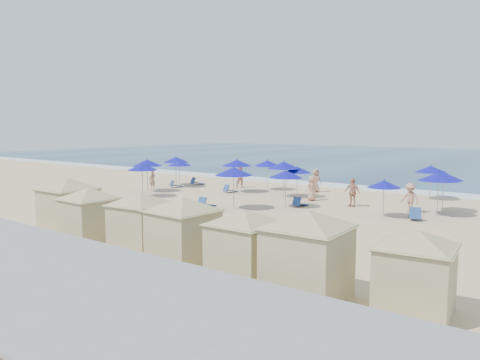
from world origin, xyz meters
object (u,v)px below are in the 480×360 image
(cabana_2, at_px, (141,215))
(cabana_4, at_px, (244,236))
(cabana_5, at_px, (308,243))
(umbrella_3, at_px, (142,167))
(umbrella_9, at_px, (431,169))
(beachgoer_0, at_px, (152,180))
(umbrella_10, at_px, (444,176))
(umbrella_5, at_px, (297,170))
(beachgoer_1, at_px, (241,177))
(beachgoer_4, at_px, (316,180))
(trash_bin, at_px, (185,209))
(umbrella_11, at_px, (384,184))
(umbrella_0, at_px, (176,160))
(umbrella_12, at_px, (267,163))
(umbrella_13, at_px, (439,177))
(cabana_6, at_px, (416,261))
(umbrella_8, at_px, (286,174))
(beachgoer_3, at_px, (410,198))
(umbrella_7, at_px, (284,165))
(cabana_1, at_px, (89,208))
(umbrella_4, at_px, (237,163))
(cabana_0, at_px, (68,199))
(umbrella_6, at_px, (234,171))
(umbrella_2, at_px, (179,163))
(beachgoer_2, at_px, (352,192))
(cabana_3, at_px, (183,223))
(umbrella_1, at_px, (147,163))

(cabana_2, xyz_separation_m, cabana_4, (5.47, -0.34, -0.03))
(cabana_5, distance_m, umbrella_3, 22.29)
(umbrella_9, bearing_deg, beachgoer_0, -157.51)
(cabana_5, xyz_separation_m, umbrella_10, (-0.58, 17.53, 0.47))
(umbrella_5, bearing_deg, beachgoer_1, 164.05)
(beachgoer_1, bearing_deg, beachgoer_4, -30.51)
(trash_bin, relative_size, umbrella_9, 0.35)
(umbrella_11, relative_size, beachgoer_1, 1.16)
(umbrella_3, bearing_deg, umbrella_0, 115.33)
(umbrella_12, bearing_deg, umbrella_13, -13.55)
(umbrella_11, bearing_deg, cabana_6, -66.39)
(umbrella_8, bearing_deg, umbrella_12, 132.06)
(beachgoer_1, distance_m, beachgoer_3, 15.34)
(umbrella_7, bearing_deg, cabana_1, -88.47)
(cabana_4, bearing_deg, cabana_5, -3.04)
(umbrella_3, distance_m, umbrella_5, 11.24)
(umbrella_8, bearing_deg, umbrella_0, 163.88)
(umbrella_0, xyz_separation_m, umbrella_3, (3.05, -6.45, -0.04))
(umbrella_4, xyz_separation_m, beachgoer_1, (-1.45, 2.46, -1.37))
(cabana_6, bearing_deg, umbrella_12, 132.98)
(cabana_4, xyz_separation_m, umbrella_0, (-20.19, 16.99, 0.73))
(cabana_0, height_order, umbrella_6, cabana_0)
(umbrella_2, distance_m, umbrella_11, 18.87)
(cabana_0, xyz_separation_m, umbrella_11, (10.54, 13.00, 0.22))
(cabana_4, bearing_deg, trash_bin, 143.60)
(trash_bin, xyz_separation_m, umbrella_11, (9.03, 6.64, 1.47))
(beachgoer_4, bearing_deg, umbrella_3, 171.28)
(cabana_5, xyz_separation_m, umbrella_6, (-11.13, 10.68, 0.67))
(cabana_5, height_order, beachgoer_2, cabana_5)
(cabana_5, relative_size, umbrella_3, 1.85)
(cabana_4, distance_m, umbrella_4, 21.22)
(cabana_5, distance_m, umbrella_10, 17.54)
(umbrella_11, relative_size, beachgoer_2, 1.18)
(beachgoer_0, bearing_deg, cabana_3, -48.44)
(cabana_4, bearing_deg, beachgoer_3, 88.58)
(umbrella_8, bearing_deg, beachgoer_0, 176.79)
(trash_bin, xyz_separation_m, umbrella_13, (11.34, 8.91, 1.85))
(trash_bin, height_order, cabana_4, cabana_4)
(umbrella_4, height_order, umbrella_13, umbrella_4)
(umbrella_0, relative_size, umbrella_1, 0.98)
(umbrella_5, relative_size, umbrella_8, 0.95)
(umbrella_1, xyz_separation_m, umbrella_4, (5.81, 3.99, 0.03))
(cabana_2, height_order, cabana_6, cabana_2)
(umbrella_4, bearing_deg, cabana_4, -51.64)
(umbrella_10, xyz_separation_m, beachgoer_2, (-5.12, -1.47, -1.23))
(cabana_4, relative_size, umbrella_5, 1.82)
(cabana_3, height_order, beachgoer_1, cabana_3)
(cabana_1, relative_size, umbrella_6, 1.57)
(cabana_6, bearing_deg, umbrella_4, 139.02)
(cabana_6, relative_size, beachgoer_4, 2.23)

